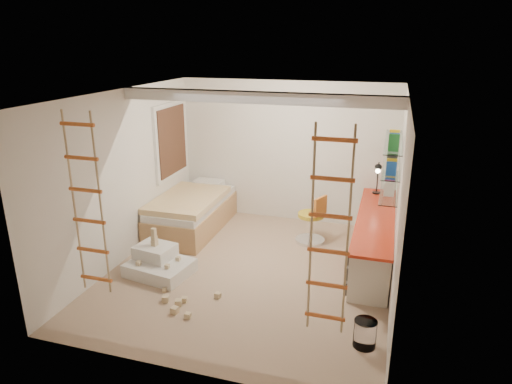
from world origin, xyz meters
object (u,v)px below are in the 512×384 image
(bed, at_px, (192,212))
(swivel_chair, at_px, (312,225))
(play_platform, at_px, (159,263))
(desk, at_px, (374,237))

(bed, relative_size, swivel_chair, 2.37)
(swivel_chair, relative_size, play_platform, 0.86)
(swivel_chair, bearing_deg, desk, -22.41)
(desk, bearing_deg, swivel_chair, 157.59)
(swivel_chair, distance_m, play_platform, 2.61)
(bed, bearing_deg, swivel_chair, 1.64)
(desk, height_order, play_platform, desk)
(desk, xyz_separation_m, bed, (-3.20, 0.36, -0.07))
(desk, bearing_deg, play_platform, -156.77)
(desk, bearing_deg, bed, 173.51)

